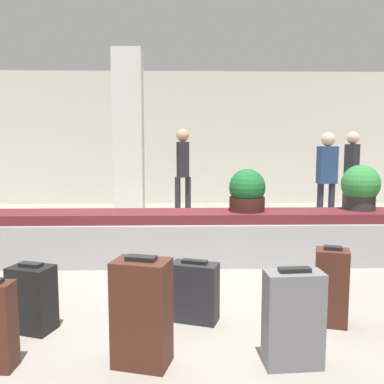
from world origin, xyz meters
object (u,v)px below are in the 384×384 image
(suitcase_0, at_px, (194,292))
(traveler_2, at_px, (352,167))
(potted_plant_0, at_px, (247,192))
(potted_plant_2, at_px, (360,187))
(pillar, at_px, (129,138))
(suitcase_5, at_px, (293,319))
(suitcase_3, at_px, (142,313))
(suitcase_1, at_px, (32,298))
(traveler_1, at_px, (327,172))
(suitcase_2, at_px, (331,287))
(traveler_0, at_px, (183,166))

(suitcase_0, xyz_separation_m, traveler_2, (3.20, 4.65, 0.77))
(potted_plant_0, height_order, potted_plant_2, potted_plant_2)
(pillar, xyz_separation_m, potted_plant_0, (1.81, -2.66, -0.70))
(suitcase_5, bearing_deg, suitcase_3, 173.92)
(suitcase_5, bearing_deg, suitcase_0, 126.92)
(pillar, bearing_deg, potted_plant_0, -55.73)
(suitcase_1, relative_size, suitcase_3, 0.74)
(suitcase_0, distance_m, suitcase_3, 0.82)
(traveler_1, height_order, traveler_2, traveler_2)
(suitcase_0, distance_m, traveler_2, 5.70)
(pillar, height_order, traveler_1, pillar)
(suitcase_2, distance_m, traveler_0, 4.99)
(suitcase_1, height_order, suitcase_3, suitcase_3)
(suitcase_2, xyz_separation_m, traveler_1, (1.26, 3.87, 0.68))
(suitcase_0, bearing_deg, potted_plant_2, 59.76)
(potted_plant_0, bearing_deg, suitcase_1, -135.65)
(suitcase_1, distance_m, suitcase_2, 2.48)
(pillar, xyz_separation_m, suitcase_3, (0.69, -5.24, -1.23))
(traveler_2, bearing_deg, potted_plant_2, 24.54)
(suitcase_5, height_order, traveler_2, traveler_2)
(suitcase_3, bearing_deg, traveler_1, 73.47)
(traveler_2, bearing_deg, suitcase_2, 20.88)
(potted_plant_2, distance_m, traveler_2, 2.89)
(suitcase_5, distance_m, traveler_2, 6.02)
(suitcase_5, height_order, traveler_0, traveler_0)
(suitcase_0, distance_m, potted_plant_0, 2.10)
(pillar, bearing_deg, traveler_0, 9.02)
(suitcase_1, relative_size, traveler_2, 0.33)
(suitcase_1, bearing_deg, suitcase_0, 25.67)
(suitcase_2, xyz_separation_m, traveler_2, (2.05, 4.75, 0.71))
(suitcase_2, bearing_deg, potted_plant_0, 118.78)
(suitcase_5, xyz_separation_m, traveler_2, (2.55, 5.41, 0.69))
(suitcase_0, xyz_separation_m, suitcase_5, (0.65, -0.76, 0.08))
(pillar, relative_size, traveler_2, 1.86)
(pillar, relative_size, suitcase_5, 4.59)
(suitcase_0, bearing_deg, pillar, 122.30)
(pillar, bearing_deg, suitcase_0, -76.57)
(potted_plant_2, bearing_deg, suitcase_3, -134.64)
(potted_plant_0, relative_size, potted_plant_2, 0.92)
(suitcase_5, bearing_deg, potted_plant_2, 55.96)
(suitcase_0, height_order, suitcase_3, suitcase_3)
(suitcase_1, bearing_deg, suitcase_2, 20.30)
(potted_plant_2, distance_m, traveler_1, 1.85)
(suitcase_3, distance_m, traveler_0, 5.45)
(potted_plant_0, height_order, traveler_1, traveler_1)
(potted_plant_2, bearing_deg, suitcase_0, -139.11)
(potted_plant_2, bearing_deg, traveler_1, 84.16)
(pillar, bearing_deg, traveler_2, 1.70)
(suitcase_2, height_order, traveler_2, traveler_2)
(suitcase_1, xyz_separation_m, suitcase_3, (0.94, -0.56, 0.10))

